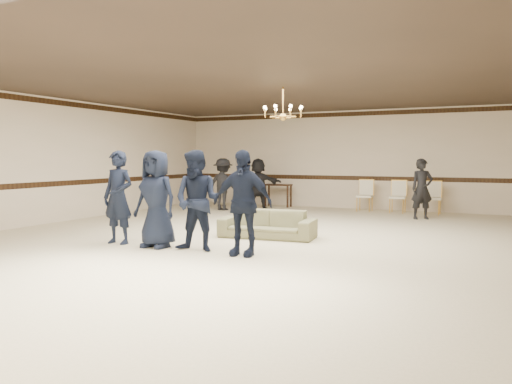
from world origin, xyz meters
TOP-DOWN VIEW (x-y plane):
  - room at (0.00, 0.00)m, footprint 12.01×14.01m
  - chair_rail at (0.00, 6.99)m, footprint 12.00×0.02m
  - crown_molding at (0.00, 6.99)m, footprint 12.00×0.02m
  - chandelier at (0.00, 1.00)m, footprint 0.94×0.94m
  - boy_a at (-2.39, -1.56)m, footprint 0.66×0.44m
  - boy_b at (-1.49, -1.56)m, footprint 0.91×0.62m
  - boy_c at (-0.59, -1.56)m, footprint 0.93×0.75m
  - boy_d at (0.31, -1.56)m, footprint 1.09×0.53m
  - settee at (-0.07, 0.33)m, footprint 2.05×0.97m
  - adult_left at (-3.58, 4.72)m, footprint 1.12×0.71m
  - adult_mid at (-2.68, 5.42)m, footprint 1.58×1.12m
  - adult_right at (2.42, 5.02)m, footprint 0.72×0.65m
  - banquet_chair_left at (0.57, 6.29)m, footprint 0.49×0.49m
  - banquet_chair_mid at (1.57, 6.29)m, footprint 0.50×0.50m
  - banquet_chair_right at (2.57, 6.29)m, footprint 0.51×0.51m
  - console_table at (-2.43, 6.49)m, footprint 0.92×0.39m

SIDE VIEW (x-z plane):
  - settee at x=-0.07m, z-range 0.00..0.58m
  - console_table at x=-2.43m, z-range 0.00..0.77m
  - banquet_chair_left at x=0.57m, z-range 0.00..0.97m
  - banquet_chair_mid at x=1.57m, z-range 0.00..0.97m
  - banquet_chair_right at x=2.57m, z-range 0.00..0.97m
  - adult_left at x=-3.58m, z-range 0.00..1.64m
  - adult_mid at x=-2.68m, z-range 0.00..1.64m
  - adult_right at x=2.42m, z-range 0.00..1.64m
  - boy_a at x=-2.39m, z-range 0.00..1.81m
  - boy_b at x=-1.49m, z-range 0.00..1.81m
  - boy_c at x=-0.59m, z-range 0.00..1.81m
  - boy_d at x=0.31m, z-range 0.00..1.81m
  - chair_rail at x=0.00m, z-range 0.93..1.07m
  - room at x=0.00m, z-range -0.01..3.20m
  - chandelier at x=0.00m, z-range 2.43..3.32m
  - crown_molding at x=0.00m, z-range 3.01..3.15m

